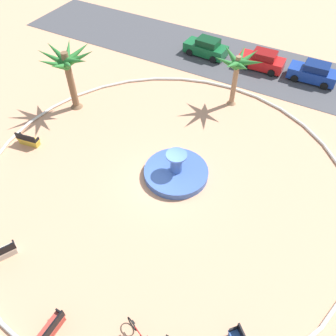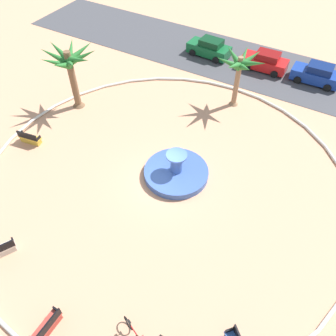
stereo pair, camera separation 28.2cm
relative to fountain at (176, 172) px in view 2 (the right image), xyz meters
The scene contains 13 objects.
ground_plane 0.92m from the fountain, 119.78° to the right, with size 80.00×80.00×0.00m, color tan.
plaza_curb 0.90m from the fountain, 119.78° to the right, with size 23.55×23.55×0.20m, color silver.
street_asphalt 15.42m from the fountain, 91.62° to the left, with size 48.00×8.00×0.03m, color #424247.
fountain is the anchor object (origin of this frame).
palm_tree_near_fountain 11.18m from the fountain, 165.79° to the left, with size 4.38×4.19×4.92m.
palm_tree_by_curb 9.52m from the fountain, 88.21° to the left, with size 3.63×3.77×4.39m.
bench_east 11.34m from the fountain, 92.15° to the right, with size 0.50×1.60×1.00m.
bench_west 10.75m from the fountain, 166.92° to the right, with size 1.66×0.75×1.00m.
bench_southeast 11.04m from the fountain, 118.81° to the right, with size 1.21×1.64×1.00m.
bicycle_red_frame 10.05m from the fountain, 71.77° to the right, with size 1.61×0.75×0.94m.
parked_car_leftmost 15.68m from the fountain, 107.69° to the left, with size 4.08×2.08×1.67m.
parked_car_second 15.22m from the fountain, 87.83° to the left, with size 4.04×2.00×1.67m.
parked_car_third 16.21m from the fountain, 71.77° to the left, with size 4.05×2.01×1.67m.
Camera 2 is at (7.50, -12.52, 16.78)m, focal length 36.96 mm.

